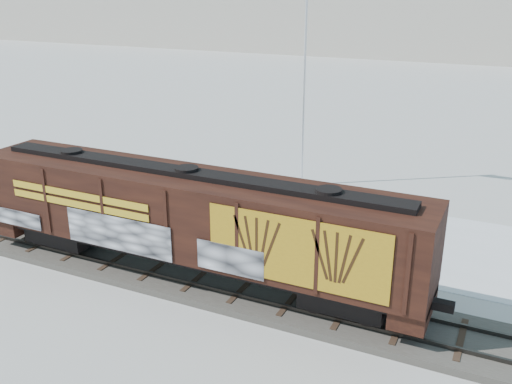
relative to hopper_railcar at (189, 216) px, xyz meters
The scene contains 8 objects.
ground 2.86m from the hopper_railcar, ahead, with size 500.00×500.00×0.00m, color white.
rail_track 2.71m from the hopper_railcar, ahead, with size 50.00×3.40×0.43m.
parking_strip 8.03m from the hopper_railcar, 87.10° to the left, with size 40.00×8.00×0.03m, color white.
hopper_railcar is the anchor object (origin of this frame).
flagpole 13.14m from the hopper_railcar, 90.65° to the left, with size 2.30×0.90×12.97m.
car_silver 6.08m from the hopper_railcar, 104.54° to the left, with size 1.79×4.44×1.51m, color #A0A3A7.
car_white 7.85m from the hopper_railcar, 106.37° to the left, with size 1.79×5.14×1.69m, color silver.
car_dark 8.89m from the hopper_railcar, 57.37° to the left, with size 2.06×5.07×1.47m, color black.
Camera 1 is at (10.75, -17.34, 11.27)m, focal length 40.00 mm.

